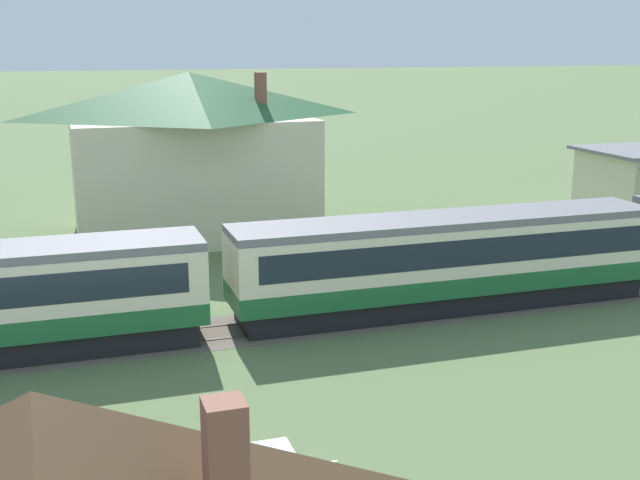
{
  "coord_description": "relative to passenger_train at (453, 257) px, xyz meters",
  "views": [
    {
      "loc": [
        -30.23,
        -27.7,
        10.78
      ],
      "look_at": [
        -20.51,
        2.38,
        2.94
      ],
      "focal_mm": 45.0,
      "sensor_mm": 36.0,
      "label": 1
    }
  ],
  "objects": [
    {
      "name": "station_house_dark_green_roof",
      "position": [
        -8.05,
        16.29,
        2.56
      ],
      "size": [
        13.96,
        9.25,
        9.17
      ],
      "color": "beige",
      "rests_on": "ground_plane"
    },
    {
      "name": "passenger_train",
      "position": [
        0.0,
        0.0,
        0.0
      ],
      "size": [
        94.88,
        3.14,
        3.91
      ],
      "color": "#1E6033",
      "rests_on": "ground_plane"
    },
    {
      "name": "yard_tree_0",
      "position": [
        -2.83,
        14.71,
        3.16
      ],
      "size": [
        3.04,
        3.04,
        6.92
      ],
      "color": "#4C3823",
      "rests_on": "ground_plane"
    },
    {
      "name": "railway_track",
      "position": [
        0.43,
        0.0,
        -2.17
      ],
      "size": [
        159.27,
        3.6,
        0.04
      ],
      "color": "#665B51",
      "rests_on": "ground_plane"
    }
  ]
}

